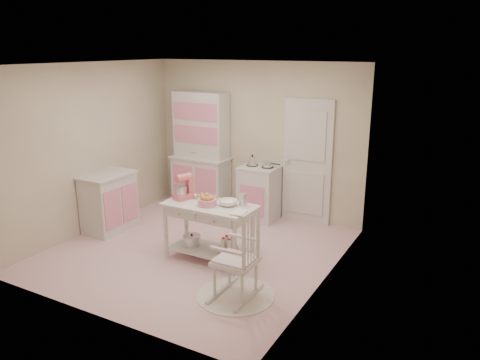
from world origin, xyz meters
name	(u,v)px	position (x,y,z in m)	size (l,w,h in m)	color
room_shell	(192,137)	(0.00, 0.00, 1.65)	(3.84, 3.84, 2.62)	pink
door	(307,162)	(0.95, 1.87, 1.02)	(0.82, 0.05, 2.04)	silver
hutch	(200,151)	(-0.98, 1.66, 1.04)	(1.06, 0.50, 2.08)	silver
stove	(260,193)	(0.22, 1.61, 0.46)	(0.62, 0.57, 0.92)	silver
base_cabinet	(109,202)	(-1.63, 0.03, 0.46)	(0.54, 0.84, 0.92)	silver
lace_rug	(236,295)	(1.12, -0.81, 0.01)	(0.92, 0.92, 0.01)	white
rocking_chair	(235,253)	(1.12, -0.81, 0.55)	(0.48, 0.72, 1.10)	silver
work_table	(209,232)	(0.32, -0.13, 0.40)	(1.20, 0.60, 0.80)	silver
stand_mixer	(183,187)	(-0.10, -0.11, 0.97)	(0.20, 0.28, 0.34)	#D55A67
cookie_tray	(206,198)	(0.17, 0.05, 0.81)	(0.34, 0.24, 0.02)	silver
bread_basket	(207,202)	(0.34, -0.18, 0.85)	(0.25, 0.25, 0.09)	pink
mixing_bowl	(228,203)	(0.58, -0.05, 0.84)	(0.24, 0.24, 0.08)	white
metal_pitcher	(243,200)	(0.76, 0.03, 0.89)	(0.10, 0.10, 0.17)	silver
recipe_book	(233,212)	(0.77, -0.25, 0.81)	(0.16, 0.22, 0.02)	white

